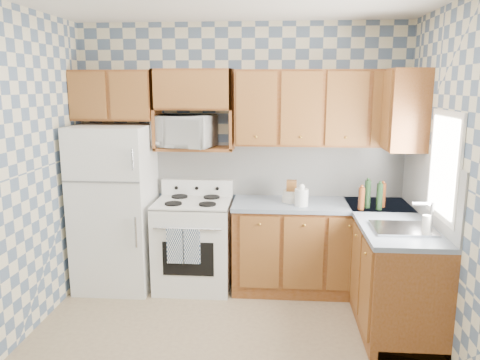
# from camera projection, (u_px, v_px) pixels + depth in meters

# --- Properties ---
(floor) EXTENTS (3.40, 3.40, 0.00)m
(floor) POSITION_uv_depth(u_px,v_px,m) (226.00, 356.00, 3.65)
(floor) COLOR #826A52
(floor) RESTS_ON ground
(back_wall) EXTENTS (3.40, 0.02, 2.70)m
(back_wall) POSITION_uv_depth(u_px,v_px,m) (242.00, 155.00, 4.94)
(back_wall) COLOR slate
(back_wall) RESTS_ON ground
(right_wall) EXTENTS (0.02, 3.20, 2.70)m
(right_wall) POSITION_uv_depth(u_px,v_px,m) (468.00, 191.00, 3.25)
(right_wall) COLOR slate
(right_wall) RESTS_ON ground
(backsplash_back) EXTENTS (2.60, 0.02, 0.56)m
(backsplash_back) POSITION_uv_depth(u_px,v_px,m) (279.00, 169.00, 4.93)
(backsplash_back) COLOR white
(backsplash_back) RESTS_ON back_wall
(backsplash_right) EXTENTS (0.02, 1.60, 0.56)m
(backsplash_right) POSITION_uv_depth(u_px,v_px,m) (428.00, 187.00, 4.06)
(backsplash_right) COLOR white
(backsplash_right) RESTS_ON right_wall
(refrigerator) EXTENTS (0.75, 0.70, 1.68)m
(refrigerator) POSITION_uv_depth(u_px,v_px,m) (115.00, 207.00, 4.80)
(refrigerator) COLOR white
(refrigerator) RESTS_ON floor
(stove_body) EXTENTS (0.76, 0.65, 0.90)m
(stove_body) POSITION_uv_depth(u_px,v_px,m) (194.00, 245.00, 4.84)
(stove_body) COLOR white
(stove_body) RESTS_ON floor
(cooktop) EXTENTS (0.76, 0.65, 0.02)m
(cooktop) POSITION_uv_depth(u_px,v_px,m) (193.00, 202.00, 4.75)
(cooktop) COLOR silver
(cooktop) RESTS_ON stove_body
(backguard) EXTENTS (0.76, 0.08, 0.17)m
(backguard) POSITION_uv_depth(u_px,v_px,m) (197.00, 187.00, 5.00)
(backguard) COLOR white
(backguard) RESTS_ON cooktop
(dish_towel_left) EXTENTS (0.16, 0.02, 0.35)m
(dish_towel_left) POSITION_uv_depth(u_px,v_px,m) (175.00, 246.00, 4.49)
(dish_towel_left) COLOR navy
(dish_towel_left) RESTS_ON stove_body
(dish_towel_right) EXTENTS (0.16, 0.02, 0.35)m
(dish_towel_right) POSITION_uv_depth(u_px,v_px,m) (192.00, 246.00, 4.48)
(dish_towel_right) COLOR navy
(dish_towel_right) RESTS_ON stove_body
(base_cabinets_back) EXTENTS (1.75, 0.60, 0.88)m
(base_cabinets_back) POSITION_uv_depth(u_px,v_px,m) (320.00, 248.00, 4.77)
(base_cabinets_back) COLOR #6C350E
(base_cabinets_back) RESTS_ON floor
(base_cabinets_right) EXTENTS (0.60, 1.60, 0.88)m
(base_cabinets_right) POSITION_uv_depth(u_px,v_px,m) (389.00, 269.00, 4.23)
(base_cabinets_right) COLOR #6C350E
(base_cabinets_right) RESTS_ON floor
(countertop_back) EXTENTS (1.77, 0.63, 0.04)m
(countertop_back) POSITION_uv_depth(u_px,v_px,m) (321.00, 205.00, 4.67)
(countertop_back) COLOR slate
(countertop_back) RESTS_ON base_cabinets_back
(countertop_right) EXTENTS (0.63, 1.60, 0.04)m
(countertop_right) POSITION_uv_depth(u_px,v_px,m) (392.00, 220.00, 4.14)
(countertop_right) COLOR slate
(countertop_right) RESTS_ON base_cabinets_right
(upper_cabinets_back) EXTENTS (1.75, 0.33, 0.74)m
(upper_cabinets_back) POSITION_uv_depth(u_px,v_px,m) (323.00, 108.00, 4.62)
(upper_cabinets_back) COLOR #6C350E
(upper_cabinets_back) RESTS_ON back_wall
(upper_cabinets_fridge) EXTENTS (0.82, 0.33, 0.50)m
(upper_cabinets_fridge) POSITION_uv_depth(u_px,v_px,m) (114.00, 95.00, 4.75)
(upper_cabinets_fridge) COLOR #6C350E
(upper_cabinets_fridge) RESTS_ON back_wall
(upper_cabinets_right) EXTENTS (0.33, 0.70, 0.74)m
(upper_cabinets_right) POSITION_uv_depth(u_px,v_px,m) (402.00, 109.00, 4.38)
(upper_cabinets_right) COLOR #6C350E
(upper_cabinets_right) RESTS_ON right_wall
(microwave_shelf) EXTENTS (0.80, 0.33, 0.03)m
(microwave_shelf) POSITION_uv_depth(u_px,v_px,m) (195.00, 148.00, 4.80)
(microwave_shelf) COLOR #6C350E
(microwave_shelf) RESTS_ON back_wall
(microwave) EXTENTS (0.66, 0.52, 0.32)m
(microwave) POSITION_uv_depth(u_px,v_px,m) (184.00, 131.00, 4.75)
(microwave) COLOR white
(microwave) RESTS_ON microwave_shelf
(sink) EXTENTS (0.48, 0.40, 0.03)m
(sink) POSITION_uv_depth(u_px,v_px,m) (403.00, 229.00, 3.80)
(sink) COLOR #B7B7BC
(sink) RESTS_ON countertop_right
(window) EXTENTS (0.02, 0.66, 0.86)m
(window) POSITION_uv_depth(u_px,v_px,m) (444.00, 166.00, 3.67)
(window) COLOR white
(window) RESTS_ON right_wall
(bottle_0) EXTENTS (0.06, 0.06, 0.27)m
(bottle_0) POSITION_uv_depth(u_px,v_px,m) (367.00, 194.00, 4.45)
(bottle_0) COLOR black
(bottle_0) RESTS_ON countertop_back
(bottle_1) EXTENTS (0.06, 0.06, 0.25)m
(bottle_1) POSITION_uv_depth(u_px,v_px,m) (379.00, 197.00, 4.39)
(bottle_1) COLOR black
(bottle_1) RESTS_ON countertop_back
(bottle_2) EXTENTS (0.06, 0.06, 0.23)m
(bottle_2) POSITION_uv_depth(u_px,v_px,m) (382.00, 195.00, 4.48)
(bottle_2) COLOR #612C12
(bottle_2) RESTS_ON countertop_back
(bottle_3) EXTENTS (0.06, 0.06, 0.21)m
(bottle_3) POSITION_uv_depth(u_px,v_px,m) (361.00, 199.00, 4.38)
(bottle_3) COLOR #612C12
(bottle_3) RESTS_ON countertop_back
(knife_block) EXTENTS (0.10, 0.10, 0.22)m
(knife_block) POSITION_uv_depth(u_px,v_px,m) (291.00, 191.00, 4.67)
(knife_block) COLOR brown
(knife_block) RESTS_ON countertop_back
(electric_kettle) EXTENTS (0.13, 0.13, 0.17)m
(electric_kettle) POSITION_uv_depth(u_px,v_px,m) (301.00, 197.00, 4.54)
(electric_kettle) COLOR white
(electric_kettle) RESTS_ON countertop_back
(food_containers) EXTENTS (0.18, 0.18, 0.12)m
(food_containers) POSITION_uv_depth(u_px,v_px,m) (291.00, 196.00, 4.69)
(food_containers) COLOR beige
(food_containers) RESTS_ON countertop_back
(soap_bottle) EXTENTS (0.06, 0.06, 0.17)m
(soap_bottle) POSITION_uv_depth(u_px,v_px,m) (426.00, 226.00, 3.61)
(soap_bottle) COLOR beige
(soap_bottle) RESTS_ON countertop_right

